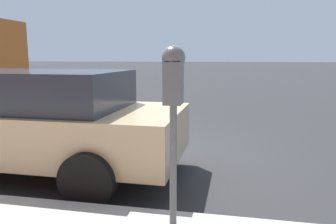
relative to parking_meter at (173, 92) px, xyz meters
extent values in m
plane|color=#2B2B2D|center=(2.55, 0.99, -1.37)|extent=(220.00, 220.00, 0.00)
cylinder|color=#4C5156|center=(0.00, 0.00, -0.65)|extent=(0.06, 0.06, 1.10)
cube|color=#4C5156|center=(0.00, 0.00, 0.07)|extent=(0.20, 0.14, 0.34)
sphere|color=#4C5156|center=(0.00, 0.00, 0.27)|extent=(0.19, 0.19, 0.19)
cube|color=#19389E|center=(0.11, 0.00, 0.03)|extent=(0.01, 0.11, 0.12)
cube|color=black|center=(0.11, 0.00, 0.15)|extent=(0.01, 0.10, 0.08)
cube|color=tan|center=(1.48, 2.45, -0.73)|extent=(1.82, 4.54, 0.63)
cube|color=#232833|center=(1.48, 2.27, -0.16)|extent=(1.59, 2.55, 0.51)
cylinder|color=black|center=(0.58, 1.05, -1.05)|extent=(0.23, 0.64, 0.64)
cylinder|color=black|center=(2.36, 1.04, -1.05)|extent=(0.23, 0.64, 0.64)
cylinder|color=black|center=(6.95, 7.05, -0.85)|extent=(0.31, 1.04, 1.04)
camera|label=1|loc=(-2.59, -0.47, 0.28)|focal=35.00mm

